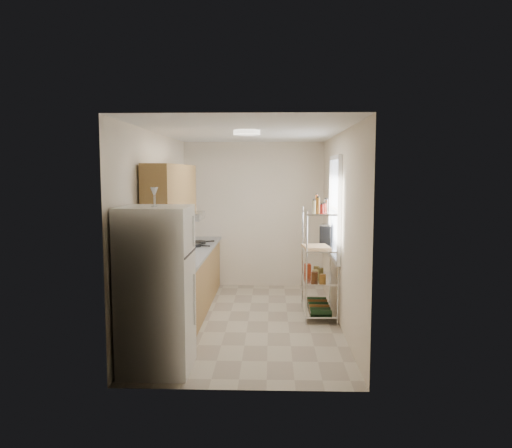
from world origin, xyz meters
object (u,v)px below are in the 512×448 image
at_px(rice_cooker, 183,243).
at_px(frying_pan_large, 192,245).
at_px(espresso_machine, 326,234).
at_px(refrigerator, 157,289).
at_px(cutting_board, 316,247).

relative_size(rice_cooker, frying_pan_large, 0.99).
bearing_deg(espresso_machine, refrigerator, -117.09).
relative_size(refrigerator, frying_pan_large, 6.12).
relative_size(frying_pan_large, cutting_board, 0.63).
distance_m(cutting_board, espresso_machine, 0.50).
height_order(rice_cooker, espresso_machine, espresso_machine).
xyz_separation_m(refrigerator, cutting_board, (1.81, 1.88, 0.17)).
bearing_deg(refrigerator, rice_cooker, 93.23).
bearing_deg(rice_cooker, frying_pan_large, 78.29).
bearing_deg(frying_pan_large, rice_cooker, -79.65).
xyz_separation_m(refrigerator, frying_pan_large, (-0.05, 2.69, 0.06)).
distance_m(refrigerator, cutting_board, 2.62).
xyz_separation_m(refrigerator, espresso_machine, (2.00, 2.33, 0.29)).
height_order(refrigerator, frying_pan_large, refrigerator).
xyz_separation_m(refrigerator, rice_cooker, (-0.13, 2.32, 0.15)).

